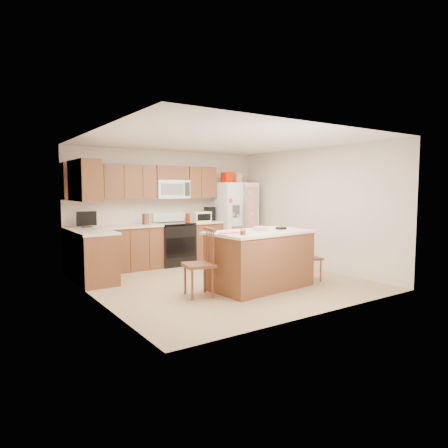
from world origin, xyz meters
TOP-DOWN VIEW (x-y plane):
  - ground at (0.00, 0.00)m, footprint 4.50×4.50m
  - room_shell at (0.00, 0.00)m, footprint 4.60×4.60m
  - cabinetry at (-0.98, 1.79)m, footprint 3.36×1.56m
  - stove at (0.00, 1.94)m, footprint 0.76×0.65m
  - refrigerator at (1.57, 1.87)m, footprint 0.90×0.79m
  - island at (0.26, -0.69)m, footprint 1.83×1.16m
  - windsor_chair_left at (-0.84, -0.59)m, footprint 0.52×0.54m
  - windsor_chair_back at (0.37, 0.02)m, footprint 0.53×0.51m
  - windsor_chair_right at (1.32, -0.79)m, footprint 0.43×0.44m

SIDE VIEW (x-z plane):
  - ground at x=0.00m, z-range 0.00..0.00m
  - windsor_chair_right at x=1.32m, z-range -0.02..0.86m
  - windsor_chair_back at x=0.37m, z-range -0.03..0.97m
  - stove at x=0.00m, z-range -0.09..1.04m
  - island at x=0.26m, z-range -0.04..1.01m
  - windsor_chair_left at x=-0.84m, z-range -0.03..1.03m
  - cabinetry at x=-0.98m, z-range -0.16..1.99m
  - refrigerator at x=1.57m, z-range -0.10..1.94m
  - room_shell at x=0.00m, z-range 0.18..2.70m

